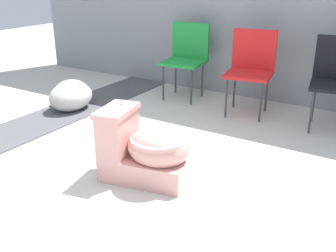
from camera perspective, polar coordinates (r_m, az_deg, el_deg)
The scene contains 7 objects.
ground_plane at distance 2.80m, azimuth -9.81°, elevation -8.33°, with size 14.00×14.00×0.00m, color beige.
gravel_strip at distance 3.97m, azimuth -19.09°, elevation 0.09°, with size 0.56×8.00×0.01m, color #4C4C51.
toilet at distance 2.74m, azimuth -3.22°, elevation -3.53°, with size 0.69×0.49×0.52m.
folding_chair_left at distance 4.54m, azimuth 2.76°, elevation 10.58°, with size 0.49×0.49×0.83m.
folding_chair_middle at distance 4.09m, azimuth 11.98°, elevation 8.90°, with size 0.50×0.50×0.83m.
boulder_near at distance 4.46m, azimuth -13.81°, elevation 4.79°, with size 0.38×0.38×0.27m, color #B7B2AD.
boulder_far at distance 4.26m, azimuth -13.91°, elevation 4.18°, with size 0.49×0.38×0.30m, color #B7B2AD.
Camera 1 is at (1.66, -1.78, 1.39)m, focal length 42.00 mm.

